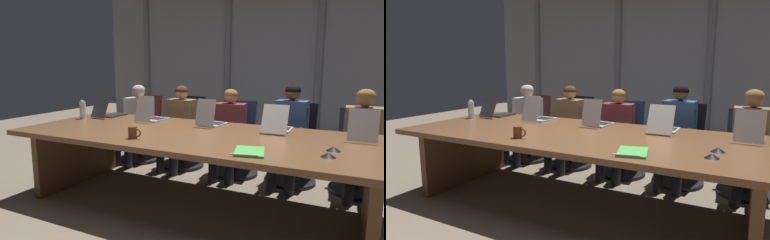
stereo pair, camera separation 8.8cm
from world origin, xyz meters
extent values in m
plane|color=#7F705B|center=(0.00, 0.00, 0.00)|extent=(13.26, 13.26, 0.00)
cube|color=brown|center=(0.00, 0.00, 0.71)|extent=(3.60, 1.45, 0.05)
cube|color=black|center=(0.00, 0.00, 0.65)|extent=(3.06, 0.10, 0.06)
cube|color=brown|center=(-1.55, 0.00, 0.34)|extent=(0.08, 1.23, 0.69)
cube|color=brown|center=(1.55, 0.00, 0.34)|extent=(0.08, 1.23, 0.69)
cube|color=gray|center=(0.00, 2.92, 1.46)|extent=(6.63, 0.10, 2.91)
cylinder|color=slate|center=(-2.48, 2.87, 1.46)|extent=(0.12, 0.12, 2.85)
cylinder|color=slate|center=(-0.75, 2.87, 1.46)|extent=(0.12, 0.12, 2.85)
cylinder|color=slate|center=(0.80, 2.87, 1.46)|extent=(0.12, 0.12, 2.85)
cube|color=#2D2D33|center=(-1.43, 0.51, 0.75)|extent=(0.22, 0.33, 0.02)
cube|color=black|center=(-1.43, 0.54, 0.76)|extent=(0.19, 0.18, 0.00)
cube|color=#2D2D33|center=(-1.44, 0.28, 0.90)|extent=(0.22, 0.14, 0.29)
cube|color=black|center=(-1.44, 0.29, 0.90)|extent=(0.20, 0.12, 0.26)
cube|color=#BCBCC1|center=(-0.76, 0.47, 0.75)|extent=(0.25, 0.34, 0.02)
cube|color=black|center=(-0.76, 0.49, 0.76)|extent=(0.21, 0.19, 0.00)
cube|color=#BCBCC1|center=(-0.78, 0.26, 0.90)|extent=(0.23, 0.12, 0.29)
cube|color=black|center=(-0.78, 0.27, 0.90)|extent=(0.21, 0.11, 0.26)
cube|color=#BCBCC1|center=(-0.01, 0.48, 0.75)|extent=(0.25, 0.33, 0.02)
cube|color=black|center=(-0.01, 0.51, 0.76)|extent=(0.20, 0.19, 0.00)
cube|color=#BCBCC1|center=(-0.03, 0.30, 0.90)|extent=(0.23, 0.09, 0.29)
cube|color=black|center=(-0.03, 0.31, 0.90)|extent=(0.20, 0.08, 0.26)
cube|color=beige|center=(0.70, 0.52, 0.75)|extent=(0.25, 0.31, 0.02)
cube|color=black|center=(0.70, 0.54, 0.76)|extent=(0.21, 0.17, 0.00)
cube|color=beige|center=(0.70, 0.30, 0.89)|extent=(0.25, 0.14, 0.26)
cube|color=black|center=(0.70, 0.30, 0.89)|extent=(0.22, 0.12, 0.24)
cube|color=#BCBCC1|center=(1.47, 0.46, 0.75)|extent=(0.25, 0.31, 0.02)
cube|color=black|center=(1.47, 0.48, 0.76)|extent=(0.21, 0.17, 0.00)
cube|color=#BCBCC1|center=(1.46, 0.27, 0.89)|extent=(0.24, 0.11, 0.27)
cube|color=black|center=(1.46, 0.27, 0.89)|extent=(0.22, 0.09, 0.24)
cube|color=#511E19|center=(-1.44, 1.10, 0.42)|extent=(0.52, 0.52, 0.08)
cube|color=#511E19|center=(-1.42, 1.32, 0.70)|extent=(0.44, 0.15, 0.49)
cylinder|color=#262628|center=(-1.44, 1.10, 0.21)|extent=(0.05, 0.05, 0.34)
cylinder|color=black|center=(-1.44, 1.10, 0.02)|extent=(0.60, 0.60, 0.04)
cube|color=black|center=(-0.74, 1.10, 0.42)|extent=(0.53, 0.53, 0.08)
cube|color=black|center=(-0.71, 1.31, 0.71)|extent=(0.44, 0.16, 0.51)
cylinder|color=#262628|center=(-0.74, 1.10, 0.21)|extent=(0.05, 0.05, 0.34)
cylinder|color=black|center=(-0.74, 1.10, 0.02)|extent=(0.60, 0.60, 0.04)
cube|color=navy|center=(0.03, 1.10, 0.42)|extent=(0.51, 0.51, 0.08)
cube|color=navy|center=(0.01, 1.32, 0.69)|extent=(0.44, 0.15, 0.48)
cylinder|color=#262628|center=(0.03, 1.10, 0.21)|extent=(0.05, 0.05, 0.34)
cylinder|color=black|center=(0.03, 1.10, 0.02)|extent=(0.60, 0.60, 0.04)
cube|color=black|center=(0.73, 1.10, 0.42)|extent=(0.55, 0.55, 0.08)
cube|color=black|center=(0.77, 1.31, 0.70)|extent=(0.44, 0.18, 0.49)
cylinder|color=#262628|center=(0.73, 1.10, 0.21)|extent=(0.05, 0.05, 0.34)
cylinder|color=black|center=(0.73, 1.10, 0.02)|extent=(0.60, 0.60, 0.04)
cube|color=navy|center=(1.46, 1.10, 0.42)|extent=(0.53, 0.53, 0.08)
cube|color=navy|center=(1.44, 1.31, 0.68)|extent=(0.44, 0.16, 0.46)
cylinder|color=#262628|center=(1.46, 1.10, 0.21)|extent=(0.05, 0.05, 0.34)
cylinder|color=black|center=(1.46, 1.10, 0.02)|extent=(0.60, 0.60, 0.04)
cube|color=silver|center=(-1.43, 1.08, 0.69)|extent=(0.41, 0.24, 0.46)
sphere|color=tan|center=(-1.43, 1.08, 1.02)|extent=(0.19, 0.19, 0.19)
ellipsoid|color=#B2ADA8|center=(-1.43, 1.08, 1.04)|extent=(0.19, 0.19, 0.14)
cylinder|color=silver|center=(-1.26, 1.07, 0.73)|extent=(0.08, 0.14, 0.27)
cylinder|color=tan|center=(-1.28, 0.86, 0.61)|extent=(0.08, 0.30, 0.06)
cylinder|color=silver|center=(-1.60, 1.09, 0.73)|extent=(0.08, 0.14, 0.27)
cylinder|color=tan|center=(-1.61, 0.88, 0.61)|extent=(0.08, 0.30, 0.06)
cylinder|color=#262833|center=(-1.34, 0.87, 0.43)|extent=(0.15, 0.41, 0.13)
cylinder|color=#262833|center=(-1.35, 0.69, 0.22)|extent=(0.11, 0.11, 0.44)
cylinder|color=#262833|center=(-1.54, 0.88, 0.43)|extent=(0.15, 0.41, 0.13)
cylinder|color=#262833|center=(-1.55, 0.70, 0.22)|extent=(0.11, 0.11, 0.44)
cube|color=olive|center=(-0.73, 1.08, 0.70)|extent=(0.37, 0.24, 0.48)
sphere|color=tan|center=(-0.73, 1.08, 1.03)|extent=(0.18, 0.18, 0.18)
ellipsoid|color=#472D19|center=(-0.73, 1.08, 1.05)|extent=(0.18, 0.18, 0.13)
cylinder|color=olive|center=(-0.57, 1.07, 0.75)|extent=(0.08, 0.14, 0.27)
cylinder|color=tan|center=(-0.59, 0.86, 0.63)|extent=(0.08, 0.30, 0.06)
cylinder|color=olive|center=(-0.88, 1.08, 0.75)|extent=(0.08, 0.14, 0.27)
cylinder|color=tan|center=(-0.89, 0.88, 0.63)|extent=(0.08, 0.30, 0.06)
cylinder|color=#262833|center=(-0.64, 0.87, 0.43)|extent=(0.15, 0.41, 0.13)
cylinder|color=#262833|center=(-0.65, 0.69, 0.22)|extent=(0.11, 0.11, 0.44)
cylinder|color=#262833|center=(-0.84, 0.88, 0.43)|extent=(0.15, 0.41, 0.13)
cylinder|color=#262833|center=(-0.85, 0.70, 0.22)|extent=(0.11, 0.11, 0.44)
cube|color=brown|center=(-0.03, 1.08, 0.69)|extent=(0.39, 0.25, 0.46)
sphere|color=tan|center=(-0.03, 1.08, 1.01)|extent=(0.18, 0.18, 0.18)
ellipsoid|color=olive|center=(-0.03, 1.08, 1.03)|extent=(0.18, 0.18, 0.13)
cylinder|color=brown|center=(0.13, 1.09, 0.73)|extent=(0.08, 0.14, 0.27)
cylinder|color=tan|center=(0.15, 0.88, 0.61)|extent=(0.09, 0.30, 0.06)
cylinder|color=brown|center=(-0.19, 1.06, 0.73)|extent=(0.08, 0.14, 0.27)
cylinder|color=tan|center=(-0.17, 0.85, 0.61)|extent=(0.09, 0.30, 0.06)
cylinder|color=#262833|center=(0.09, 0.88, 0.43)|extent=(0.16, 0.41, 0.13)
cylinder|color=#262833|center=(0.10, 0.71, 0.22)|extent=(0.11, 0.11, 0.44)
cylinder|color=#262833|center=(-0.11, 0.87, 0.43)|extent=(0.16, 0.41, 0.13)
cylinder|color=#262833|center=(-0.10, 0.69, 0.22)|extent=(0.11, 0.11, 0.44)
cube|color=#335184|center=(0.73, 1.08, 0.72)|extent=(0.37, 0.24, 0.53)
sphere|color=brown|center=(0.73, 1.08, 1.08)|extent=(0.18, 0.18, 0.18)
ellipsoid|color=black|center=(0.73, 1.08, 1.11)|extent=(0.18, 0.18, 0.13)
cylinder|color=#335184|center=(0.87, 1.07, 0.80)|extent=(0.08, 0.14, 0.27)
cylinder|color=brown|center=(0.86, 0.86, 0.68)|extent=(0.08, 0.30, 0.06)
cylinder|color=#335184|center=(0.58, 1.09, 0.80)|extent=(0.08, 0.14, 0.27)
cylinder|color=brown|center=(0.57, 0.88, 0.68)|extent=(0.08, 0.30, 0.06)
cylinder|color=#262833|center=(0.81, 0.87, 0.43)|extent=(0.16, 0.41, 0.13)
cylinder|color=#262833|center=(0.80, 0.69, 0.22)|extent=(0.11, 0.11, 0.44)
cylinder|color=#262833|center=(0.61, 0.88, 0.43)|extent=(0.16, 0.41, 0.13)
cylinder|color=#262833|center=(0.60, 0.70, 0.22)|extent=(0.11, 0.11, 0.44)
cube|color=olive|center=(1.47, 1.08, 0.71)|extent=(0.37, 0.23, 0.50)
sphere|color=#8C6647|center=(1.47, 1.08, 1.05)|extent=(0.19, 0.19, 0.19)
ellipsoid|color=olive|center=(1.47, 1.08, 1.08)|extent=(0.19, 0.19, 0.14)
cylinder|color=olive|center=(1.63, 1.08, 0.77)|extent=(0.07, 0.14, 0.27)
cylinder|color=#8C6647|center=(1.63, 0.87, 0.65)|extent=(0.07, 0.30, 0.06)
cylinder|color=olive|center=(1.32, 1.07, 0.77)|extent=(0.07, 0.14, 0.27)
cylinder|color=#8C6647|center=(1.32, 0.86, 0.65)|extent=(0.07, 0.30, 0.06)
cylinder|color=#262833|center=(1.58, 0.88, 0.43)|extent=(0.14, 0.40, 0.13)
cylinder|color=#262833|center=(1.58, 0.70, 0.22)|extent=(0.11, 0.11, 0.44)
cylinder|color=#262833|center=(1.38, 0.87, 0.43)|extent=(0.14, 0.40, 0.13)
cylinder|color=#262833|center=(1.38, 0.69, 0.22)|extent=(0.11, 0.11, 0.44)
cylinder|color=silver|center=(-1.62, 0.17, 0.84)|extent=(0.07, 0.07, 0.21)
cylinder|color=white|center=(-1.62, 0.17, 0.83)|extent=(0.08, 0.08, 0.06)
cylinder|color=white|center=(-1.62, 0.17, 0.96)|extent=(0.04, 0.04, 0.02)
cylinder|color=brown|center=(-0.41, -0.46, 0.79)|extent=(0.08, 0.08, 0.11)
torus|color=brown|center=(-0.36, -0.46, 0.79)|extent=(0.07, 0.01, 0.07)
cone|color=black|center=(1.24, -0.34, 0.76)|extent=(0.11, 0.11, 0.03)
cone|color=black|center=(1.26, -0.13, 0.76)|extent=(0.11, 0.11, 0.03)
cube|color=#4CB74C|center=(0.69, -0.47, 0.75)|extent=(0.28, 0.34, 0.02)
cylinder|color=silver|center=(0.69, -0.62, 0.76)|extent=(0.21, 0.06, 0.01)
camera|label=1|loc=(1.40, -2.88, 1.41)|focal=31.31mm
camera|label=2|loc=(1.48, -2.84, 1.41)|focal=31.31mm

